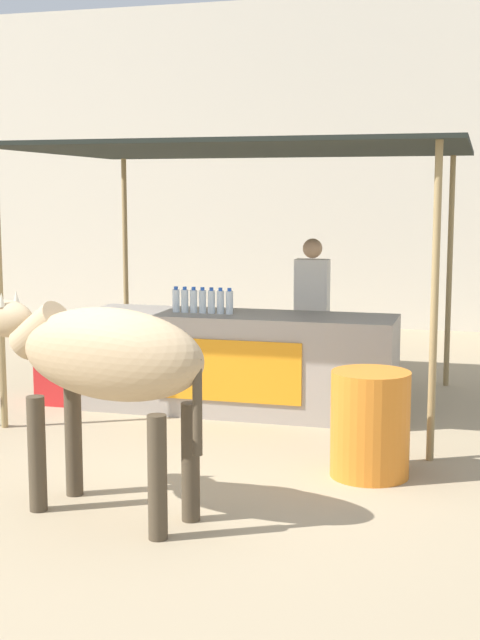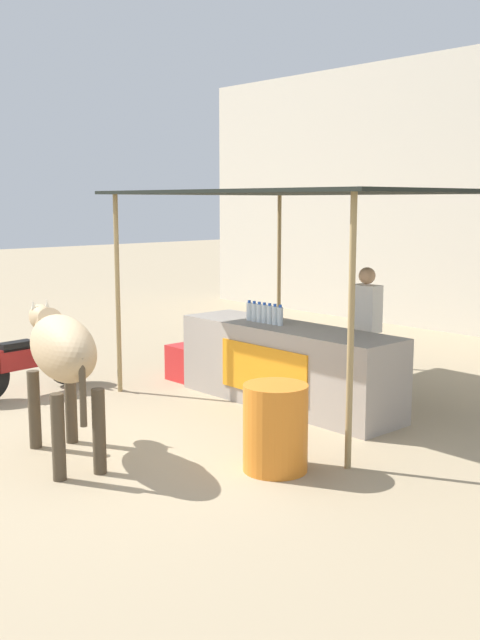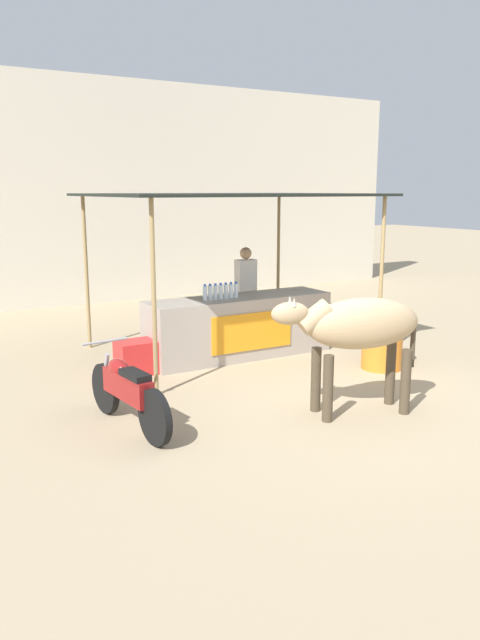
% 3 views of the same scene
% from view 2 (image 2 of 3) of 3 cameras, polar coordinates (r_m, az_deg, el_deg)
% --- Properties ---
extents(ground_plane, '(60.00, 60.00, 0.00)m').
position_cam_2_polar(ground_plane, '(7.72, -8.03, -9.33)').
color(ground_plane, tan).
extents(stall_counter, '(3.00, 0.82, 0.96)m').
position_cam_2_polar(stall_counter, '(8.96, 3.63, -3.49)').
color(stall_counter, '#9E9389').
rests_on(stall_counter, ground).
extents(stall_awning, '(4.20, 3.20, 2.54)m').
position_cam_2_polar(stall_awning, '(8.96, 5.12, 9.16)').
color(stall_awning, black).
rests_on(stall_awning, ground).
extents(water_bottle_row, '(0.61, 0.07, 0.25)m').
position_cam_2_polar(water_bottle_row, '(9.06, 1.87, 0.50)').
color(water_bottle_row, silver).
rests_on(water_bottle_row, stall_counter).
extents(vendor_behind_counter, '(0.34, 0.22, 1.65)m').
position_cam_2_polar(vendor_behind_counter, '(9.08, 9.54, -1.06)').
color(vendor_behind_counter, '#383842').
rests_on(vendor_behind_counter, ground).
extents(cooler_box, '(0.60, 0.44, 0.48)m').
position_cam_2_polar(cooler_box, '(10.21, -3.78, -3.31)').
color(cooler_box, red).
rests_on(cooler_box, ground).
extents(water_barrel, '(0.59, 0.59, 0.80)m').
position_cam_2_polar(water_barrel, '(6.83, 2.71, -8.19)').
color(water_barrel, orange).
rests_on(water_barrel, ground).
extents(cow, '(1.85, 0.87, 1.44)m').
position_cam_2_polar(cow, '(7.19, -13.45, -2.35)').
color(cow, tan).
rests_on(cow, ground).
extents(motorcycle_parked, '(0.55, 1.80, 0.90)m').
position_cam_2_polar(motorcycle_parked, '(9.88, -15.68, -2.93)').
color(motorcycle_parked, black).
rests_on(motorcycle_parked, ground).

